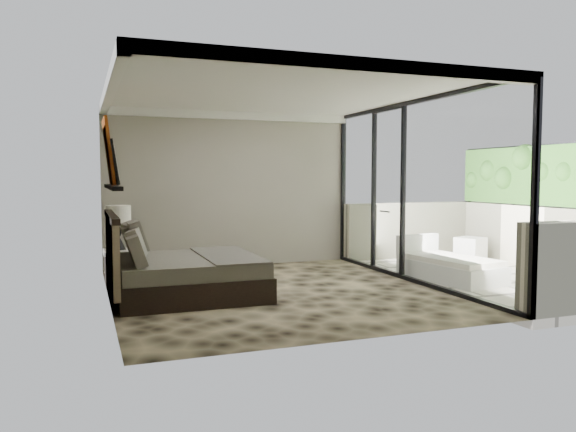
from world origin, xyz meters
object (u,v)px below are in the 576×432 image
object	(u,v)px
ottoman	(470,249)
nightstand	(123,266)
lounger	(448,267)
table_lamp	(119,221)
bed	(180,273)

from	to	relation	value
ottoman	nightstand	bearing A→B (deg)	-179.79
lounger	table_lamp	bearing A→B (deg)	155.58
table_lamp	lounger	world-z (taller)	table_lamp
table_lamp	ottoman	xyz separation A→B (m)	(6.49, -0.02, -0.72)
lounger	bed	bearing A→B (deg)	169.44
lounger	ottoman	bearing A→B (deg)	34.68
bed	nightstand	world-z (taller)	bed
table_lamp	ottoman	world-z (taller)	table_lamp
nightstand	lounger	bearing A→B (deg)	-8.06
nightstand	ottoman	distance (m)	6.45
bed	table_lamp	distance (m)	1.58
bed	lounger	bearing A→B (deg)	-2.69
nightstand	table_lamp	size ratio (longest dim) A/B	0.81
bed	nightstand	size ratio (longest dim) A/B	3.64
ottoman	lounger	distance (m)	2.13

